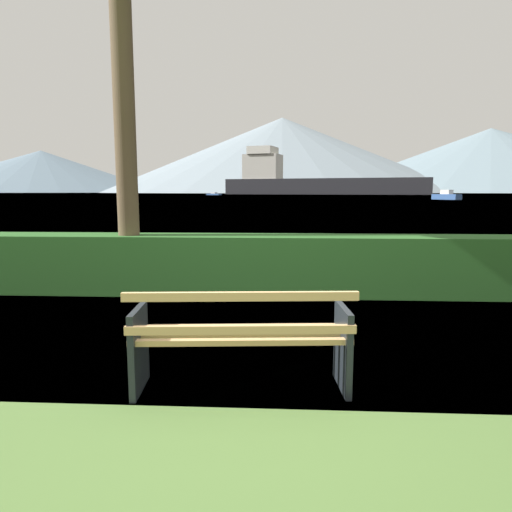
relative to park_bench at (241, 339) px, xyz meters
The scene contains 8 objects.
ground_plane 0.43m from the park_bench, 94.56° to the left, with size 1400.00×1400.00×0.00m, color #4C6B33.
water_surface 309.70m from the park_bench, 90.00° to the left, with size 620.00×620.00×0.00m, color #6B8EA3.
park_bench is the anchor object (origin of this frame).
hedge_row 3.59m from the park_bench, 90.08° to the left, with size 10.46×0.78×0.91m, color #285B23.
cargo_ship_large 226.04m from the park_bench, 86.65° to the left, with size 98.14×42.04×23.62m.
fishing_boat_near 185.87m from the park_bench, 98.47° to the left, with size 6.52×5.06×1.16m.
tender_far 91.49m from the park_bench, 69.96° to the left, with size 4.51×5.52×1.84m.
distant_hills 549.34m from the park_bench, 86.03° to the left, with size 901.45×417.27×83.60m.
Camera 1 is at (0.32, -3.57, 1.59)m, focal length 32.30 mm.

